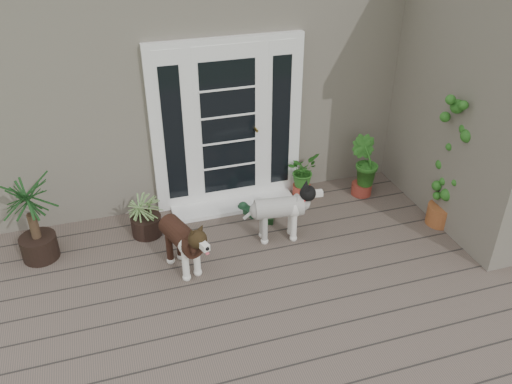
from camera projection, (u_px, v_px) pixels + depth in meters
name	position (u px, v px, depth m)	size (l,w,h in m)	color
deck	(305.00, 310.00, 5.30)	(6.20, 4.60, 0.12)	#6B5B4C
house_main	(206.00, 49.00, 8.00)	(7.40, 4.00, 3.10)	#665E54
house_wing	(505.00, 101.00, 6.17)	(1.60, 2.40, 3.10)	#665E54
door_unit	(228.00, 125.00, 6.46)	(1.90, 0.14, 2.15)	white
door_step	(234.00, 205.00, 6.84)	(1.60, 0.40, 0.05)	white
brindle_dog	(182.00, 245.00, 5.61)	(0.33, 0.78, 0.65)	#381E14
white_dog	(279.00, 216.00, 6.10)	(0.33, 0.76, 0.63)	silver
spider_plant	(145.00, 211.00, 6.17)	(0.60, 0.60, 0.64)	#9DB06C
yucca	(32.00, 217.00, 5.66)	(0.76, 0.76, 1.10)	#113318
herb_a	(302.00, 179.00, 6.96)	(0.41, 0.41, 0.52)	#18561D
herb_b	(363.00, 174.00, 6.97)	(0.41, 0.41, 0.61)	#225217
herb_c	(410.00, 162.00, 7.34)	(0.35, 0.35, 0.54)	#1C4F16
sapling	(453.00, 159.00, 6.06)	(0.53, 0.53, 1.79)	#184D16
clog_left	(248.00, 210.00, 6.69)	(0.15, 0.33, 0.10)	#173921
clog_right	(270.00, 215.00, 6.59)	(0.16, 0.34, 0.10)	black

